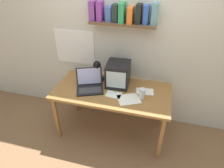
# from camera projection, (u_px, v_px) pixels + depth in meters

# --- Properties ---
(ground_plane) EXTENTS (12.00, 12.00, 0.00)m
(ground_plane) POSITION_uv_depth(u_px,v_px,m) (112.00, 130.00, 3.09)
(ground_plane) COLOR #8C6544
(back_wall) EXTENTS (5.60, 0.24, 2.60)m
(back_wall) POSITION_uv_depth(u_px,v_px,m) (121.00, 38.00, 2.76)
(back_wall) COLOR beige
(back_wall) RESTS_ON ground_plane
(corner_desk) EXTENTS (1.56, 0.76, 0.75)m
(corner_desk) POSITION_uv_depth(u_px,v_px,m) (112.00, 94.00, 2.71)
(corner_desk) COLOR olive
(corner_desk) RESTS_ON ground_plane
(crt_monitor) EXTENTS (0.33, 0.36, 0.32)m
(crt_monitor) POSITION_uv_depth(u_px,v_px,m) (118.00, 74.00, 2.71)
(crt_monitor) COLOR black
(crt_monitor) RESTS_ON corner_desk
(laptop) EXTENTS (0.44, 0.42, 0.25)m
(laptop) POSITION_uv_depth(u_px,v_px,m) (90.00, 84.00, 2.69)
(laptop) COLOR black
(laptop) RESTS_ON corner_desk
(desk_lamp) EXTENTS (0.14, 0.18, 0.32)m
(desk_lamp) POSITION_uv_depth(u_px,v_px,m) (98.00, 67.00, 2.75)
(desk_lamp) COLOR black
(desk_lamp) RESTS_ON corner_desk
(juice_glass) EXTENTS (0.08, 0.08, 0.14)m
(juice_glass) POSITION_uv_depth(u_px,v_px,m) (142.00, 94.00, 2.50)
(juice_glass) COLOR white
(juice_glass) RESTS_ON corner_desk
(loose_paper_near_laptop) EXTENTS (0.34, 0.32, 0.00)m
(loose_paper_near_laptop) POSITION_uv_depth(u_px,v_px,m) (129.00, 99.00, 2.51)
(loose_paper_near_laptop) COLOR white
(loose_paper_near_laptop) RESTS_ON corner_desk
(printed_handout) EXTENTS (0.21, 0.16, 0.00)m
(printed_handout) POSITION_uv_depth(u_px,v_px,m) (114.00, 94.00, 2.59)
(printed_handout) COLOR white
(printed_handout) RESTS_ON corner_desk
(loose_paper_near_monitor) EXTENTS (0.25, 0.18, 0.00)m
(loose_paper_near_monitor) POSITION_uv_depth(u_px,v_px,m) (145.00, 91.00, 2.65)
(loose_paper_near_monitor) COLOR white
(loose_paper_near_monitor) RESTS_ON corner_desk
(open_notebook) EXTENTS (0.27, 0.23, 0.00)m
(open_notebook) POSITION_uv_depth(u_px,v_px,m) (89.00, 76.00, 2.97)
(open_notebook) COLOR white
(open_notebook) RESTS_ON corner_desk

